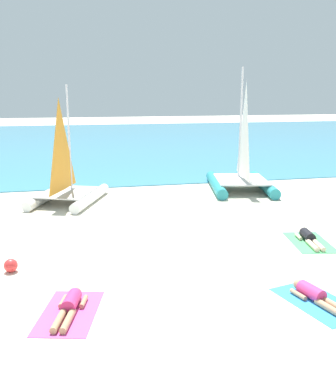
{
  "coord_description": "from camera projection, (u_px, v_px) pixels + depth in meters",
  "views": [
    {
      "loc": [
        -2.93,
        -8.2,
        4.41
      ],
      "look_at": [
        0.0,
        5.27,
        1.2
      ],
      "focal_mm": 40.39,
      "sensor_mm": 36.0,
      "label": 1
    }
  ],
  "objects": [
    {
      "name": "towel_right",
      "position": [
        309.0,
        242.0,
        12.93
      ],
      "size": [
        1.41,
        2.06,
        0.01
      ],
      "primitive_type": "cube",
      "rotation": [
        0.0,
        0.0,
        -0.17
      ],
      "color": "#4CB266",
      "rests_on": "ground"
    },
    {
      "name": "sailboat_teal",
      "position": [
        241.0,
        173.0,
        19.64
      ],
      "size": [
        3.44,
        4.64,
        5.48
      ],
      "rotation": [
        0.0,
        0.0,
        -0.2
      ],
      "color": "teal",
      "rests_on": "ground"
    },
    {
      "name": "towel_left",
      "position": [
        69.0,
        313.0,
        8.82
      ],
      "size": [
        1.53,
        2.11,
        0.01
      ],
      "primitive_type": "cube",
      "rotation": [
        0.0,
        0.0,
        -0.25
      ],
      "color": "#D84C99",
      "rests_on": "ground"
    },
    {
      "name": "beach_ball",
      "position": [
        11.0,
        265.0,
        10.79
      ],
      "size": [
        0.34,
        0.34,
        0.34
      ],
      "primitive_type": "sphere",
      "color": "red",
      "rests_on": "ground"
    },
    {
      "name": "ocean_water",
      "position": [
        107.0,
        141.0,
        39.57
      ],
      "size": [
        120.0,
        40.0,
        0.05
      ],
      "primitive_type": "cube",
      "color": "teal",
      "rests_on": "ground"
    },
    {
      "name": "sailboat_white",
      "position": [
        67.0,
        186.0,
        17.46
      ],
      "size": [
        3.47,
        4.19,
        4.69
      ],
      "rotation": [
        0.0,
        0.0,
        -0.38
      ],
      "color": "white",
      "rests_on": "ground"
    },
    {
      "name": "sunbather_right",
      "position": [
        309.0,
        238.0,
        12.97
      ],
      "size": [
        0.66,
        1.57,
        0.3
      ],
      "rotation": [
        0.0,
        0.0,
        -0.17
      ],
      "color": "black",
      "rests_on": "towel_right"
    },
    {
      "name": "towel_middle",
      "position": [
        317.0,
        302.0,
        9.26
      ],
      "size": [
        1.51,
        2.1,
        0.01
      ],
      "primitive_type": "cube",
      "rotation": [
        0.0,
        0.0,
        0.23
      ],
      "color": "#338CD8",
      "rests_on": "ground"
    },
    {
      "name": "ground_plane",
      "position": [
        145.0,
        195.0,
        18.93
      ],
      "size": [
        120.0,
        120.0,
        0.0
      ],
      "primitive_type": "plane",
      "color": "beige"
    },
    {
      "name": "sunbather_middle",
      "position": [
        316.0,
        295.0,
        9.29
      ],
      "size": [
        0.75,
        1.56,
        0.3
      ],
      "rotation": [
        0.0,
        0.0,
        0.23
      ],
      "color": "#D83372",
      "rests_on": "towel_middle"
    },
    {
      "name": "sunbather_left",
      "position": [
        70.0,
        305.0,
        8.86
      ],
      "size": [
        0.76,
        1.55,
        0.3
      ],
      "rotation": [
        0.0,
        0.0,
        -0.25
      ],
      "color": "#D83372",
      "rests_on": "towel_left"
    }
  ]
}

